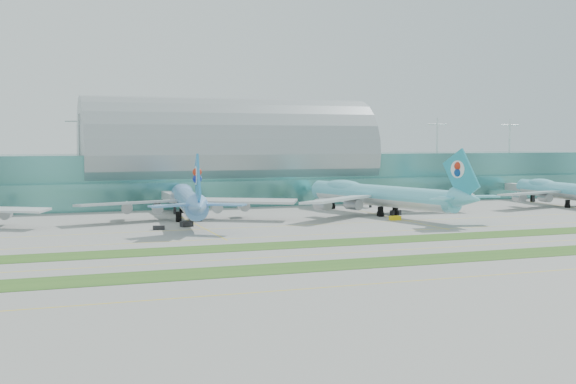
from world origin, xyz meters
name	(u,v)px	position (x,y,z in m)	size (l,w,h in m)	color
ground	(361,243)	(0.00, 0.00, 0.00)	(700.00, 700.00, 0.00)	gray
terminal	(229,168)	(0.01, 128.79, 14.23)	(340.00, 69.10, 36.00)	#3D7A75
grass_strip_near	(418,260)	(0.00, -28.00, 0.04)	(420.00, 12.00, 0.08)	#2D591E
grass_strip_far	(358,241)	(0.00, 2.00, 0.04)	(420.00, 12.00, 0.08)	#2D591E
taxiline_a	(471,277)	(0.00, -48.00, 0.01)	(420.00, 0.35, 0.01)	yellow
taxiline_b	(387,251)	(0.00, -14.00, 0.01)	(420.00, 0.35, 0.01)	yellow
taxiline_c	(333,234)	(0.00, 18.00, 0.01)	(420.00, 0.35, 0.01)	yellow
taxiline_d	(305,225)	(0.00, 40.00, 0.01)	(420.00, 0.35, 0.01)	yellow
airliner_b	(187,199)	(-30.53, 65.44, 6.78)	(69.82, 79.79, 21.97)	#5F96D3
airliner_c	(378,194)	(34.80, 59.98, 7.16)	(71.82, 82.99, 23.20)	#65CCE0
airliner_d	(568,190)	(117.54, 63.09, 6.39)	(66.10, 75.31, 20.72)	#67CAE4
gse_c	(159,228)	(-43.49, 43.13, 0.59)	(3.34, 1.57, 1.19)	black
gse_d	(187,224)	(-34.53, 47.53, 0.84)	(3.56, 2.01, 1.67)	black
gse_e	(395,218)	(32.06, 42.60, 0.69)	(3.60, 1.71, 1.39)	yellow
gse_f	(396,213)	(39.70, 56.62, 0.87)	(3.80, 1.75, 1.74)	black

